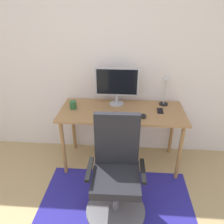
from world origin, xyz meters
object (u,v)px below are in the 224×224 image
Objects in this scene: desk_lamp at (166,84)px; keyboard at (118,117)px; office_chair at (116,180)px; monitor at (117,83)px; desk at (122,116)px; cell_phone at (160,111)px; computer_mouse at (144,116)px; coffee_cup at (73,105)px.

keyboard is at bearing -144.24° from desk_lamp.
monitor is at bearing 91.78° from office_chair.
desk_lamp is at bearing 21.72° from desk.
monitor is at bearing 112.29° from desk.
desk_lamp is 0.38× the size of office_chair.
desk is 0.46m from cell_phone.
cell_phone is at bearing 23.00° from keyboard.
office_chair reaches higher than keyboard.
coffee_cup is (-0.84, 0.17, 0.03)m from computer_mouse.
monitor is at bearing 165.75° from cell_phone.
cell_phone is 0.35× the size of desk_lamp.
keyboard is at bearing -172.94° from computer_mouse.
cell_phone is at bearing -17.27° from monitor.
office_chair reaches higher than computer_mouse.
office_chair is (0.57, -0.76, -0.43)m from coffee_cup.
keyboard is 0.53m from cell_phone.
computer_mouse is (0.32, -0.33, -0.26)m from monitor.
coffee_cup is 0.09× the size of office_chair.
desk is 14.18× the size of computer_mouse.
computer_mouse reaches higher than keyboard.
computer_mouse is at bearing -126.46° from desk_lamp.
monitor is (-0.07, 0.18, 0.36)m from desk.
computer_mouse is at bearing 7.06° from keyboard.
coffee_cup reaches higher than cell_phone.
desk is 0.81m from office_chair.
keyboard is 0.68m from office_chair.
desk is 2.79× the size of monitor.
keyboard is 0.59m from coffee_cup.
monitor is 1.14m from office_chair.
desk is 0.66m from desk_lamp.
desk is at bearing -0.84° from coffee_cup.
keyboard reaches higher than desk.
keyboard is 3.07× the size of cell_phone.
office_chair is (0.05, -0.93, -0.66)m from monitor.
desk_lamp reaches higher than keyboard.
monitor is 0.61m from cell_phone.
desk is at bearing -175.22° from cell_phone.
computer_mouse is 0.85m from coffee_cup.
desk_lamp reaches higher than desk.
cell_phone is 0.14× the size of office_chair.
coffee_cup is at bearing 168.72° from computer_mouse.
computer_mouse is at bearing -136.78° from cell_phone.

